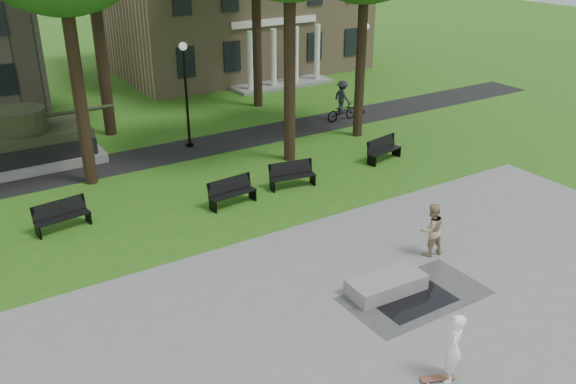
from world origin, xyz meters
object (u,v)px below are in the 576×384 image
Objects in this scene: skateboarder at (453,348)px; park_bench_0 at (62,215)px; concrete_block at (386,284)px; friend_watching at (431,230)px; cyclist at (342,105)px.

skateboarder reaches higher than park_bench_0.
park_bench_0 is at bearing 127.36° from concrete_block.
friend_watching is 13.94m from cyclist.
friend_watching reaches higher than concrete_block.
concrete_block is 1.29× the size of skateboarder.
skateboarder reaches higher than concrete_block.
friend_watching is 0.82× the size of cyclist.
skateboarder is 0.93× the size of park_bench_0.
skateboarder is at bearing -73.47° from park_bench_0.
cyclist is 15.91m from park_bench_0.
cyclist is (6.04, 12.57, -0.02)m from friend_watching.
cyclist reaches higher than skateboarder.
park_bench_0 is (-15.18, -4.75, -0.33)m from cyclist.
cyclist is 1.13× the size of park_bench_0.
cyclist is at bearing 57.62° from concrete_block.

